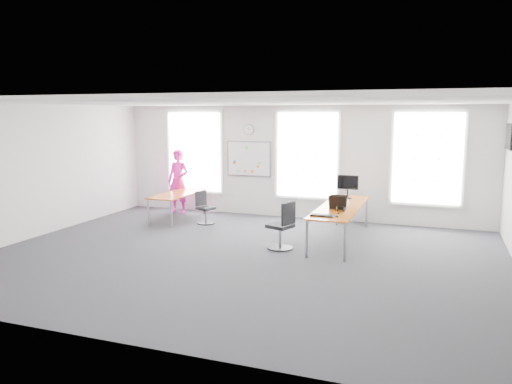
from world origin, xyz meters
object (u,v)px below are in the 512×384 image
at_px(keyboard, 322,216).
at_px(desk_left, 177,196).
at_px(chair_right, 283,228).
at_px(headphones, 340,209).
at_px(desk_right, 341,208).
at_px(monitor, 348,185).
at_px(person, 178,181).
at_px(chair_left, 204,209).

bearing_deg(keyboard, desk_left, 158.04).
xyz_separation_m(chair_right, headphones, (1.09, 0.49, 0.39)).
bearing_deg(headphones, desk_left, -178.40).
bearing_deg(desk_right, monitor, 91.54).
bearing_deg(desk_left, headphones, -16.57).
xyz_separation_m(chair_right, person, (-3.89, 2.69, 0.46)).
bearing_deg(chair_right, headphones, 133.82).
height_order(chair_left, person, person).
distance_m(chair_left, person, 1.73).
bearing_deg(desk_left, chair_right, -28.10).
relative_size(desk_right, headphones, 16.49).
xyz_separation_m(person, headphones, (4.98, -2.20, -0.06)).
bearing_deg(person, chair_left, -31.58).
bearing_deg(person, keyboard, -24.17).
bearing_deg(person, desk_right, -11.44).
relative_size(desk_left, headphones, 9.98).
bearing_deg(keyboard, monitor, 89.61).
distance_m(chair_right, headphones, 1.26).
xyz_separation_m(person, monitor, (4.85, -0.58, 0.22)).
bearing_deg(monitor, person, 177.19).
bearing_deg(chair_left, desk_right, -77.72).
bearing_deg(headphones, chair_right, -137.59).
height_order(chair_right, keyboard, chair_right).
height_order(chair_right, headphones, chair_right).
xyz_separation_m(desk_left, person, (-0.43, 0.85, 0.25)).
bearing_deg(chair_right, desk_right, 157.86).
height_order(headphones, monitor, monitor).
bearing_deg(headphones, keyboard, -93.38).
relative_size(desk_right, chair_right, 3.19).
bearing_deg(keyboard, headphones, 70.97).
height_order(desk_right, person, person).
distance_m(desk_right, monitor, 1.08).
height_order(desk_right, keyboard, keyboard).
relative_size(desk_left, monitor, 3.44).
distance_m(headphones, monitor, 1.66).
distance_m(chair_right, chair_left, 3.09).
bearing_deg(chair_left, person, 73.16).
height_order(desk_right, chair_right, chair_right).
bearing_deg(keyboard, chair_right, 174.73).
xyz_separation_m(desk_right, person, (-4.88, 1.58, 0.17)).
height_order(person, headphones, person).
height_order(chair_left, keyboard, chair_left).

